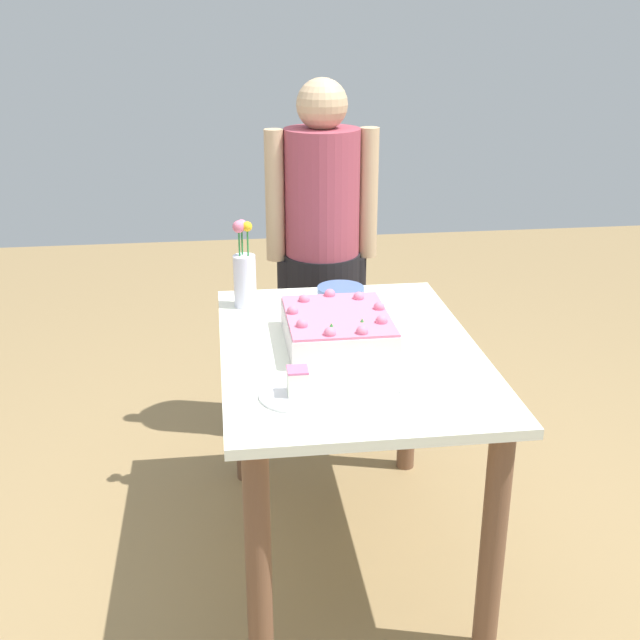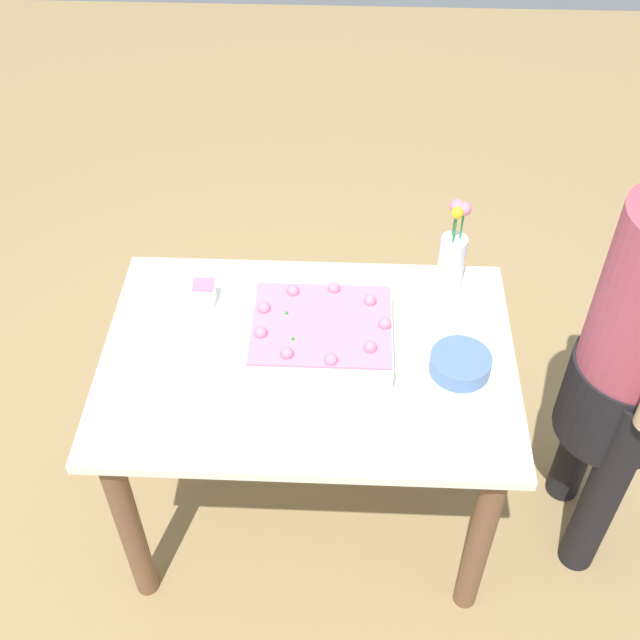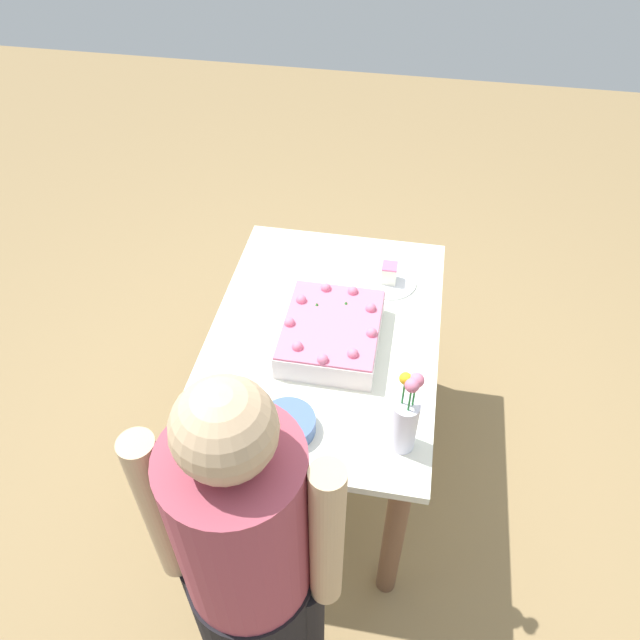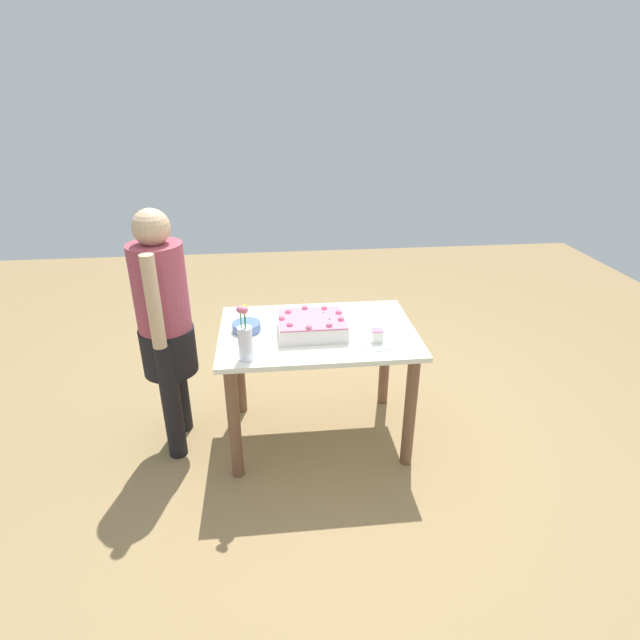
{
  "view_description": "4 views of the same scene",
  "coord_description": "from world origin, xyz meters",
  "px_view_note": "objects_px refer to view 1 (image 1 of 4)",
  "views": [
    {
      "loc": [
        -2.24,
        0.39,
        1.74
      ],
      "look_at": [
        -0.03,
        0.1,
        0.86
      ],
      "focal_mm": 45.0,
      "sensor_mm": 36.0,
      "label": 1
    },
    {
      "loc": [
        0.1,
        -1.5,
        2.4
      ],
      "look_at": [
        0.03,
        0.09,
        0.81
      ],
      "focal_mm": 45.0,
      "sensor_mm": 36.0,
      "label": 2
    },
    {
      "loc": [
        1.49,
        0.25,
        2.3
      ],
      "look_at": [
        0.07,
        -0.0,
        0.9
      ],
      "focal_mm": 35.0,
      "sensor_mm": 36.0,
      "label": 3
    },
    {
      "loc": [
        0.27,
        2.62,
        2.06
      ],
      "look_at": [
        -0.01,
        0.07,
        0.86
      ],
      "focal_mm": 28.0,
      "sensor_mm": 36.0,
      "label": 4
    }
  ],
  "objects_px": {
    "serving_plate_with_slice": "(298,389)",
    "cake_knife": "(435,389)",
    "sheet_cake": "(337,328)",
    "fruit_bowl": "(341,294)",
    "person_standing": "(322,240)",
    "flower_vase": "(244,273)"
  },
  "relations": [
    {
      "from": "flower_vase",
      "to": "fruit_bowl",
      "type": "height_order",
      "value": "flower_vase"
    },
    {
      "from": "serving_plate_with_slice",
      "to": "flower_vase",
      "type": "bearing_deg",
      "value": 8.62
    },
    {
      "from": "cake_knife",
      "to": "fruit_bowl",
      "type": "height_order",
      "value": "fruit_bowl"
    },
    {
      "from": "fruit_bowl",
      "to": "person_standing",
      "type": "xyz_separation_m",
      "value": [
        0.46,
        0.01,
        0.07
      ]
    },
    {
      "from": "cake_knife",
      "to": "fruit_bowl",
      "type": "xyz_separation_m",
      "value": [
        0.74,
        0.15,
        0.02
      ]
    },
    {
      "from": "sheet_cake",
      "to": "person_standing",
      "type": "bearing_deg",
      "value": -4.27
    },
    {
      "from": "sheet_cake",
      "to": "flower_vase",
      "type": "bearing_deg",
      "value": 36.03
    },
    {
      "from": "sheet_cake",
      "to": "fruit_bowl",
      "type": "xyz_separation_m",
      "value": [
        0.38,
        -0.07,
        -0.02
      ]
    },
    {
      "from": "cake_knife",
      "to": "person_standing",
      "type": "bearing_deg",
      "value": -86.25
    },
    {
      "from": "cake_knife",
      "to": "flower_vase",
      "type": "height_order",
      "value": "flower_vase"
    },
    {
      "from": "fruit_bowl",
      "to": "cake_knife",
      "type": "bearing_deg",
      "value": -168.79
    },
    {
      "from": "sheet_cake",
      "to": "fruit_bowl",
      "type": "relative_size",
      "value": 2.31
    },
    {
      "from": "serving_plate_with_slice",
      "to": "cake_knife",
      "type": "relative_size",
      "value": 1.05
    },
    {
      "from": "cake_knife",
      "to": "fruit_bowl",
      "type": "bearing_deg",
      "value": -82.32
    },
    {
      "from": "cake_knife",
      "to": "sheet_cake",
      "type": "bearing_deg",
      "value": -62.72
    },
    {
      "from": "sheet_cake",
      "to": "fruit_bowl",
      "type": "bearing_deg",
      "value": -10.31
    },
    {
      "from": "flower_vase",
      "to": "fruit_bowl",
      "type": "relative_size",
      "value": 1.85
    },
    {
      "from": "sheet_cake",
      "to": "fruit_bowl",
      "type": "distance_m",
      "value": 0.39
    },
    {
      "from": "serving_plate_with_slice",
      "to": "cake_knife",
      "type": "bearing_deg",
      "value": -91.84
    },
    {
      "from": "sheet_cake",
      "to": "serving_plate_with_slice",
      "type": "xyz_separation_m",
      "value": [
        -0.35,
        0.16,
        -0.03
      ]
    },
    {
      "from": "cake_knife",
      "to": "person_standing",
      "type": "height_order",
      "value": "person_standing"
    },
    {
      "from": "serving_plate_with_slice",
      "to": "person_standing",
      "type": "relative_size",
      "value": 0.14
    }
  ]
}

